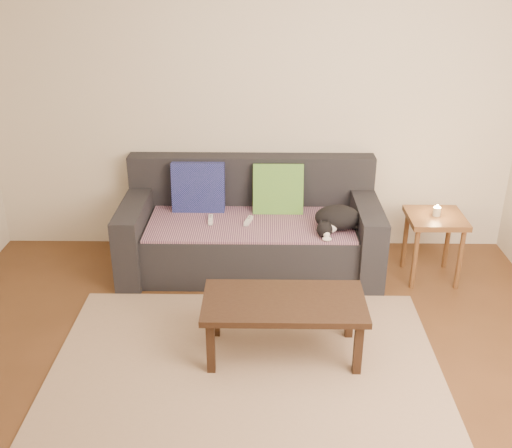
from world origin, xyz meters
name	(u,v)px	position (x,y,z in m)	size (l,w,h in m)	color
ground	(245,385)	(0.00, 0.00, 0.00)	(4.50, 4.50, 0.00)	brown
back_wall	(251,103)	(0.00, 2.00, 1.30)	(4.50, 0.04, 2.60)	beige
sofa	(251,232)	(0.00, 1.57, 0.31)	(2.10, 0.94, 0.87)	#232328
throw_blanket	(250,223)	(0.00, 1.48, 0.43)	(1.66, 0.74, 0.02)	#3A2444
cushion_navy	(198,188)	(-0.44, 1.74, 0.63)	(0.44, 0.11, 0.44)	#101C45
cushion_green	(278,189)	(0.23, 1.74, 0.63)	(0.42, 0.10, 0.42)	#0E5B41
cat	(337,219)	(0.68, 1.35, 0.53)	(0.45, 0.43, 0.19)	black
wii_remote_a	(211,219)	(-0.33, 1.49, 0.46)	(0.15, 0.04, 0.03)	white
wii_remote_b	(249,221)	(-0.01, 1.47, 0.46)	(0.15, 0.04, 0.03)	white
side_table	(435,227)	(1.47, 1.38, 0.45)	(0.44, 0.44, 0.55)	brown
candle	(437,211)	(1.47, 1.38, 0.59)	(0.06, 0.06, 0.09)	beige
rug	(246,369)	(0.00, 0.15, 0.01)	(2.50, 1.80, 0.01)	tan
coffee_table	(284,307)	(0.24, 0.32, 0.37)	(1.04, 0.52, 0.42)	black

